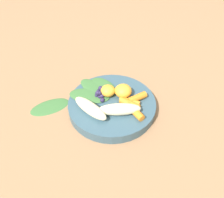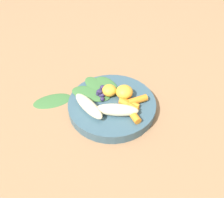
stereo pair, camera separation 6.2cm
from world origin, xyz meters
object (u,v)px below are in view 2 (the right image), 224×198
Objects in this scene: orange_segment_near at (110,90)px; bowl at (112,105)px; kale_leaf_stray at (52,100)px; banana_peeled_left at (117,110)px; banana_peeled_right at (89,106)px.

bowl is at bearing -92.14° from orange_segment_near.
kale_leaf_stray is at bearing 155.17° from bowl.
banana_peeled_left reaches higher than kale_leaf_stray.
bowl is 0.08m from banana_peeled_right.
banana_peeled_left reaches higher than orange_segment_near.
banana_peeled_right is (-0.07, 0.03, 0.00)m from banana_peeled_left.
orange_segment_near is 0.18m from kale_leaf_stray.
bowl is 0.04m from orange_segment_near.
orange_segment_near is (0.00, 0.08, -0.00)m from banana_peeled_left.
kale_leaf_stray is at bearing 164.66° from orange_segment_near.
banana_peeled_left is at bearing 39.86° from banana_peeled_right.
kale_leaf_stray is at bearing 162.10° from banana_peeled_left.
orange_segment_near is at bearing 87.86° from bowl.
banana_peeled_right is at bearing -145.93° from orange_segment_near.
orange_segment_near reaches higher than kale_leaf_stray.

